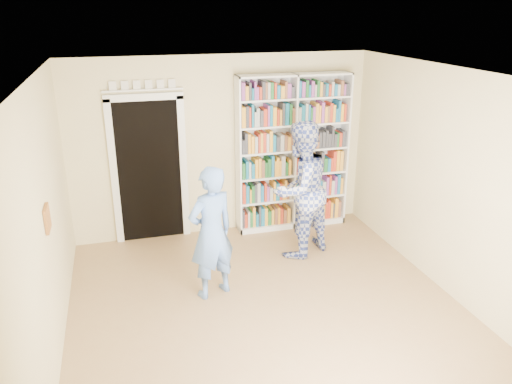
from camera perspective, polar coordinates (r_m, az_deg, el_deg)
floor at (r=5.89m, az=1.72°, el=-13.98°), size 5.00×5.00×0.00m
ceiling at (r=4.90m, az=2.07°, el=13.05°), size 5.00×5.00×0.00m
wall_back at (r=7.54m, az=-3.90°, el=5.20°), size 4.50×0.00×4.50m
wall_left at (r=5.09m, az=-23.12°, el=-4.21°), size 0.00×5.00×5.00m
wall_right at (r=6.27m, az=21.89°, el=0.52°), size 0.00×5.00×5.00m
bookshelf at (r=7.72m, az=4.19°, el=4.53°), size 1.75×0.33×2.41m
doorway at (r=7.43m, az=-12.16°, el=3.18°), size 1.10×0.08×2.43m
wall_art at (r=5.25m, az=-22.76°, el=-2.81°), size 0.03×0.25×0.25m
man_blue at (r=5.92m, az=-5.12°, el=-4.67°), size 0.70×0.59×1.65m
man_plaid at (r=6.88m, az=5.04°, el=0.25°), size 1.16×1.07×1.93m
paper_sheet at (r=6.72m, az=6.12°, el=0.75°), size 0.23×0.03×0.32m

